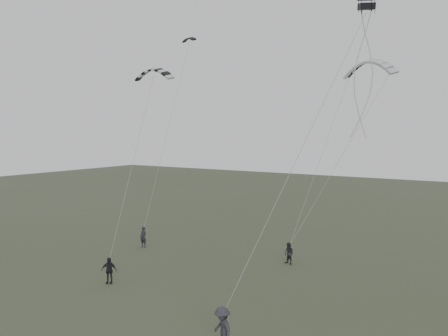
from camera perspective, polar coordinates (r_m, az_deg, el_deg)
The scene contains 9 objects.
ground at distance 26.18m, azimuth -8.85°, elevation -15.59°, with size 140.00×140.00×0.00m, color #39402B.
flyer_left at distance 35.43m, azimuth -10.49°, elevation -8.84°, with size 0.59×0.38×1.61m, color black.
flyer_right at distance 30.81m, azimuth 8.48°, elevation -10.99°, with size 0.72×0.56×1.49m, color #232327.
flyer_center at distance 27.74m, azimuth -14.79°, elevation -12.79°, with size 0.93×0.39×1.58m, color black.
flyer_far at distance 19.20m, azimuth -0.22°, elevation -20.31°, with size 1.21×0.70×1.88m, color #2A2A30.
kite_dark_small at distance 38.77m, azimuth -4.59°, elevation 16.54°, with size 1.42×0.43×0.48m, color black, non-canonical shape.
kite_pale_large at distance 33.01m, azimuth 18.44°, elevation 13.09°, with size 3.86×0.87×1.59m, color #B5B7BB, non-canonical shape.
kite_striped at distance 32.17m, azimuth -9.17°, elevation 12.58°, with size 2.92×0.73×1.16m, color black, non-canonical shape.
kite_box at distance 22.90m, azimuth 18.12°, elevation 19.95°, with size 0.70×0.70×0.74m, color black, non-canonical shape.
Camera 1 is at (16.23, -18.43, 9.06)m, focal length 35.00 mm.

